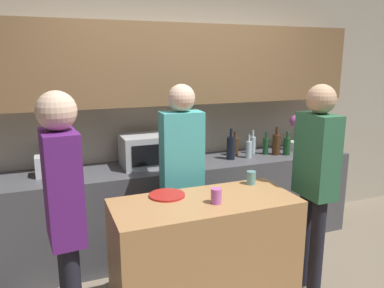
# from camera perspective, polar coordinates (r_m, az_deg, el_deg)

# --- Properties ---
(back_wall) EXTENTS (6.40, 0.40, 2.70)m
(back_wall) POSITION_cam_1_polar(r_m,az_deg,el_deg) (3.81, -2.91, 7.69)
(back_wall) COLOR #B2A893
(back_wall) RESTS_ON ground_plane
(back_counter) EXTENTS (3.60, 0.62, 0.88)m
(back_counter) POSITION_cam_1_polar(r_m,az_deg,el_deg) (3.81, -1.41, -9.29)
(back_counter) COLOR #4C4C51
(back_counter) RESTS_ON ground_plane
(kitchen_island) EXTENTS (1.30, 0.57, 0.91)m
(kitchen_island) POSITION_cam_1_polar(r_m,az_deg,el_deg) (2.84, 1.93, -17.18)
(kitchen_island) COLOR #B27F4C
(kitchen_island) RESTS_ON ground_plane
(microwave) EXTENTS (0.52, 0.39, 0.30)m
(microwave) POSITION_cam_1_polar(r_m,az_deg,el_deg) (3.58, -6.58, -0.93)
(microwave) COLOR #B7BABC
(microwave) RESTS_ON back_counter
(toaster) EXTENTS (0.26, 0.16, 0.18)m
(toaster) POSITION_cam_1_polar(r_m,az_deg,el_deg) (3.48, -20.67, -3.08)
(toaster) COLOR silver
(toaster) RESTS_ON back_counter
(potted_plant) EXTENTS (0.14, 0.14, 0.39)m
(potted_plant) POSITION_cam_1_polar(r_m,az_deg,el_deg) (4.29, 15.40, 1.65)
(potted_plant) COLOR silver
(potted_plant) RESTS_ON back_counter
(bottle_0) EXTENTS (0.09, 0.09, 0.32)m
(bottle_0) POSITION_cam_1_polar(r_m,az_deg,el_deg) (3.80, 5.94, -0.54)
(bottle_0) COLOR black
(bottle_0) RESTS_ON back_counter
(bottle_1) EXTENTS (0.08, 0.08, 0.26)m
(bottle_1) POSITION_cam_1_polar(r_m,az_deg,el_deg) (3.95, 6.50, -0.35)
(bottle_1) COLOR #472814
(bottle_1) RESTS_ON back_counter
(bottle_2) EXTENTS (0.06, 0.06, 0.24)m
(bottle_2) POSITION_cam_1_polar(r_m,az_deg,el_deg) (3.88, 8.64, -0.78)
(bottle_2) COLOR silver
(bottle_2) RESTS_ON back_counter
(bottle_3) EXTENTS (0.06, 0.06, 0.25)m
(bottle_3) POSITION_cam_1_polar(r_m,az_deg,el_deg) (4.08, 9.23, -0.09)
(bottle_3) COLOR silver
(bottle_3) RESTS_ON back_counter
(bottle_4) EXTENTS (0.06, 0.06, 0.24)m
(bottle_4) POSITION_cam_1_polar(r_m,az_deg,el_deg) (4.06, 11.15, -0.27)
(bottle_4) COLOR #194723
(bottle_4) RESTS_ON back_counter
(bottle_5) EXTENTS (0.08, 0.08, 0.30)m
(bottle_5) POSITION_cam_1_polar(r_m,az_deg,el_deg) (4.06, 12.71, -0.01)
(bottle_5) COLOR #472814
(bottle_5) RESTS_ON back_counter
(bottle_6) EXTENTS (0.07, 0.07, 0.25)m
(bottle_6) POSITION_cam_1_polar(r_m,az_deg,el_deg) (4.09, 14.26, -0.27)
(bottle_6) COLOR #194723
(bottle_6) RESTS_ON back_counter
(plate_on_island) EXTENTS (0.26, 0.26, 0.01)m
(plate_on_island) POSITION_cam_1_polar(r_m,az_deg,el_deg) (2.72, -3.84, -7.77)
(plate_on_island) COLOR red
(plate_on_island) RESTS_ON kitchen_island
(cup_0) EXTENTS (0.07, 0.07, 0.10)m
(cup_0) POSITION_cam_1_polar(r_m,az_deg,el_deg) (2.98, 9.00, -5.10)
(cup_0) COLOR #639B9E
(cup_0) RESTS_ON kitchen_island
(cup_1) EXTENTS (0.07, 0.07, 0.11)m
(cup_1) POSITION_cam_1_polar(r_m,az_deg,el_deg) (2.57, 3.71, -7.91)
(cup_1) COLOR #C460BA
(cup_1) RESTS_ON kitchen_island
(person_left) EXTENTS (0.22, 0.34, 1.70)m
(person_left) POSITION_cam_1_polar(r_m,az_deg,el_deg) (3.07, 18.31, -4.15)
(person_left) COLOR black
(person_left) RESTS_ON ground_plane
(person_center) EXTENTS (0.35, 0.22, 1.69)m
(person_center) POSITION_cam_1_polar(r_m,az_deg,el_deg) (3.10, -1.56, -3.48)
(person_center) COLOR black
(person_center) RESTS_ON ground_plane
(person_right) EXTENTS (0.22, 0.35, 1.71)m
(person_right) POSITION_cam_1_polar(r_m,az_deg,el_deg) (2.34, -18.90, -9.30)
(person_right) COLOR black
(person_right) RESTS_ON ground_plane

